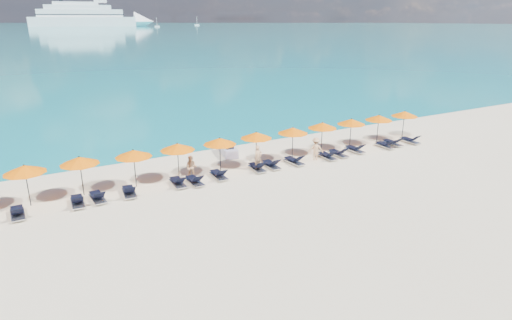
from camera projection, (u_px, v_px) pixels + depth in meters
ground at (282, 195)px, 23.62m from camera, size 1400.00×1400.00×0.00m
sea at (16, 26)px, 570.21m from camera, size 1600.00×1300.00×0.01m
cruise_ship at (94, 17)px, 538.72m from camera, size 151.41×39.91×41.68m
sailboat_near at (157, 26)px, 503.66m from camera, size 5.65×1.88×10.35m
sailboat_far at (197, 24)px, 623.38m from camera, size 6.75×2.25×12.37m
jetski at (228, 150)px, 30.62m from camera, size 1.42×2.61×0.88m
beachgoer_a at (258, 158)px, 27.48m from camera, size 0.63×0.47×1.60m
beachgoer_b at (191, 167)px, 25.88m from camera, size 0.81×0.77×1.46m
beachgoer_c at (316, 149)px, 29.33m from camera, size 1.13×0.95×1.60m
umbrella_1 at (24, 169)px, 21.72m from camera, size 2.10×2.10×2.28m
umbrella_2 at (79, 161)px, 23.04m from camera, size 2.10×2.10×2.28m
umbrella_3 at (133, 153)px, 24.25m from camera, size 2.10×2.10×2.28m
umbrella_4 at (177, 147)px, 25.50m from camera, size 2.10×2.10×2.28m
umbrella_5 at (220, 141)px, 26.67m from camera, size 2.10×2.10×2.28m
umbrella_6 at (256, 135)px, 28.04m from camera, size 2.10×2.10×2.28m
umbrella_7 at (293, 130)px, 29.23m from camera, size 2.10×2.10×2.28m
umbrella_8 at (322, 125)px, 30.62m from camera, size 2.10×2.10×2.28m
umbrella_9 at (351, 122)px, 31.76m from camera, size 2.10×2.10×2.28m
umbrella_10 at (379, 118)px, 33.01m from camera, size 2.10×2.10×2.28m
umbrella_11 at (405, 114)px, 34.37m from camera, size 2.10×2.10×2.28m
lounger_2 at (17, 213)px, 20.98m from camera, size 0.68×1.72×0.66m
lounger_3 at (77, 201)px, 22.30m from camera, size 0.71×1.73×0.66m
lounger_4 at (98, 197)px, 22.84m from camera, size 0.72×1.73×0.66m
lounger_5 at (129, 191)px, 23.55m from camera, size 0.79×1.75×0.66m
lounger_6 at (178, 182)px, 24.92m from camera, size 0.69×1.72×0.66m
lounger_7 at (195, 180)px, 25.15m from camera, size 0.67×1.72×0.66m
lounger_8 at (219, 175)px, 26.10m from camera, size 0.68×1.72×0.66m
lounger_9 at (257, 167)px, 27.41m from camera, size 0.76×1.75×0.66m
lounger_10 at (271, 164)px, 27.92m from camera, size 0.67×1.72×0.66m
lounger_11 at (294, 161)px, 28.66m from camera, size 0.74×1.74×0.66m
lounger_12 at (328, 156)px, 29.70m from camera, size 0.72×1.73×0.66m
lounger_13 at (338, 153)px, 30.29m from camera, size 0.67×1.72×0.66m
lounger_14 at (355, 149)px, 31.22m from camera, size 0.63×1.70×0.66m
lounger_15 at (385, 145)px, 32.27m from camera, size 0.65×1.71×0.66m
lounger_16 at (393, 143)px, 32.87m from camera, size 0.69×1.72×0.66m
lounger_17 at (410, 140)px, 33.50m from camera, size 0.64×1.71×0.66m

